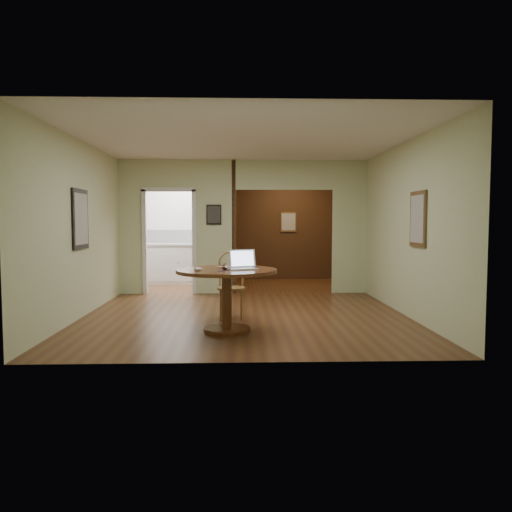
{
  "coord_description": "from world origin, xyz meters",
  "views": [
    {
      "loc": [
        -0.09,
        -7.59,
        1.47
      ],
      "look_at": [
        0.16,
        -0.2,
        0.95
      ],
      "focal_mm": 35.0,
      "sensor_mm": 36.0,
      "label": 1
    }
  ],
  "objects_px": {
    "closed_laptop": "(231,267)",
    "dining_table": "(227,285)",
    "chair": "(231,281)",
    "open_laptop": "(243,264)"
  },
  "relations": [
    {
      "from": "dining_table",
      "to": "chair",
      "type": "relative_size",
      "value": 1.31
    },
    {
      "from": "dining_table",
      "to": "closed_laptop",
      "type": "xyz_separation_m",
      "value": [
        0.06,
        0.16,
        0.23
      ]
    },
    {
      "from": "open_laptop",
      "to": "chair",
      "type": "bearing_deg",
      "value": 79.9
    },
    {
      "from": "dining_table",
      "to": "chair",
      "type": "distance_m",
      "value": 0.95
    },
    {
      "from": "closed_laptop",
      "to": "dining_table",
      "type": "bearing_deg",
      "value": -138.87
    },
    {
      "from": "chair",
      "to": "open_laptop",
      "type": "bearing_deg",
      "value": -79.84
    },
    {
      "from": "open_laptop",
      "to": "closed_laptop",
      "type": "height_order",
      "value": "open_laptop"
    },
    {
      "from": "dining_table",
      "to": "chair",
      "type": "height_order",
      "value": "chair"
    },
    {
      "from": "dining_table",
      "to": "open_laptop",
      "type": "distance_m",
      "value": 0.35
    },
    {
      "from": "closed_laptop",
      "to": "chair",
      "type": "bearing_deg",
      "value": 61.53
    }
  ]
}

